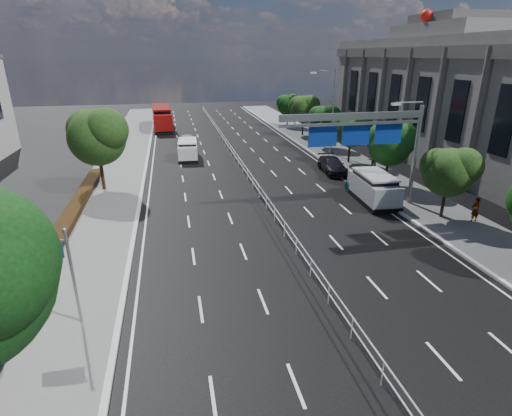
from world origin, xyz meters
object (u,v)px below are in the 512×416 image
object	(u,v)px
near_car_silver	(187,140)
parked_car_teal	(368,190)
pedestrian_a	(475,210)
red_bus	(162,117)
near_car_dark	(166,123)
parked_car_dark	(332,165)
toilet_sign	(58,262)
silver_minivan	(374,188)
overhead_gantry	(367,130)
pedestrian_b	(373,160)
white_minivan	(188,150)

from	to	relation	value
near_car_silver	parked_car_teal	size ratio (longest dim) A/B	0.99
parked_car_teal	pedestrian_a	xyz separation A→B (m)	(4.46, -6.18, 0.34)
red_bus	parked_car_teal	xyz separation A→B (m)	(15.80, -34.73, -1.06)
near_car_dark	parked_car_dark	distance (m)	31.88
near_car_silver	parked_car_teal	world-z (taller)	near_car_silver
toilet_sign	near_car_dark	size ratio (longest dim) A/B	0.94
red_bus	near_car_dark	xyz separation A→B (m)	(0.53, 0.47, -0.94)
silver_minivan	pedestrian_a	size ratio (longest dim) A/B	3.24
parked_car_teal	silver_minivan	bearing A→B (deg)	-92.11
toilet_sign	pedestrian_a	world-z (taller)	toilet_sign
overhead_gantry	parked_car_dark	bearing A→B (deg)	80.34
pedestrian_b	near_car_dark	bearing A→B (deg)	-40.48
near_car_silver	parked_car_teal	xyz separation A→B (m)	(12.84, -21.53, -0.14)
pedestrian_b	toilet_sign	bearing A→B (deg)	54.59
toilet_sign	red_bus	xyz separation A→B (m)	(3.45, 46.73, -1.25)
overhead_gantry	near_car_dark	world-z (taller)	overhead_gantry
pedestrian_a	red_bus	bearing A→B (deg)	-67.11
parked_car_dark	red_bus	bearing A→B (deg)	124.72
red_bus	parked_car_teal	distance (m)	38.17
white_minivan	parked_car_teal	xyz separation A→B (m)	(13.02, -15.33, -0.35)
near_car_silver	near_car_dark	bearing A→B (deg)	-84.58
parked_car_dark	overhead_gantry	bearing A→B (deg)	-94.81
silver_minivan	pedestrian_b	world-z (taller)	silver_minivan
overhead_gantry	parked_car_dark	world-z (taller)	overhead_gantry
near_car_silver	pedestrian_b	distance (m)	22.28
white_minivan	near_car_silver	world-z (taller)	white_minivan
red_bus	pedestrian_b	world-z (taller)	red_bus
near_car_dark	parked_car_dark	world-z (taller)	near_car_dark
near_car_dark	parked_car_teal	size ratio (longest dim) A/B	1.01
toilet_sign	pedestrian_b	world-z (taller)	toilet_sign
pedestrian_a	toilet_sign	bearing A→B (deg)	10.34
near_car_dark	silver_minivan	distance (m)	39.19
parked_car_dark	pedestrian_a	xyz separation A→B (m)	(4.46, -13.39, 0.28)
toilet_sign	parked_car_teal	bearing A→B (deg)	31.93
near_car_dark	overhead_gantry	bearing A→B (deg)	106.50
parked_car_teal	parked_car_dark	size ratio (longest dim) A/B	0.96
toilet_sign	white_minivan	distance (m)	28.10
near_car_silver	pedestrian_b	world-z (taller)	pedestrian_b
white_minivan	parked_car_teal	size ratio (longest dim) A/B	1.04
overhead_gantry	red_bus	distance (m)	39.54
overhead_gantry	red_bus	bearing A→B (deg)	111.22
overhead_gantry	parked_car_teal	world-z (taller)	overhead_gantry
overhead_gantry	near_car_silver	world-z (taller)	overhead_gantry
near_car_dark	pedestrian_a	size ratio (longest dim) A/B	2.77
overhead_gantry	near_car_dark	distance (m)	39.89
silver_minivan	toilet_sign	bearing A→B (deg)	-146.50
toilet_sign	pedestrian_a	xyz separation A→B (m)	(23.72, 5.82, -1.97)
overhead_gantry	near_car_dark	xyz separation A→B (m)	(-13.71, 37.15, -4.85)
toilet_sign	parked_car_teal	world-z (taller)	toilet_sign
red_bus	near_car_silver	distance (m)	13.56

